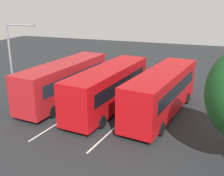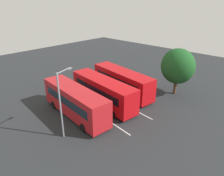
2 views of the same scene
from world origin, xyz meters
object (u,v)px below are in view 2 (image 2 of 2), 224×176
bus_far_left (122,81)px  bus_center_right (75,101)px  bus_center_left (103,91)px  pedestrian (58,83)px  street_lamp (61,101)px  depot_tree (178,66)px

bus_far_left → bus_center_right: (0.01, 8.28, 0.00)m
bus_center_right → bus_center_left: bearing=-89.4°
bus_center_left → pedestrian: size_ratio=6.24×
street_lamp → pedestrian: bearing=41.2°
bus_far_left → pedestrian: (7.97, 5.38, -0.86)m
bus_far_left → bus_center_right: 8.28m
bus_center_right → depot_tree: size_ratio=1.61×
bus_center_left → depot_tree: size_ratio=1.61×
bus_center_right → pedestrian: bus_center_right is taller
bus_center_left → pedestrian: (8.35, 1.24, -0.86)m
bus_center_right → street_lamp: street_lamp is taller
bus_far_left → street_lamp: street_lamp is taller
bus_center_left → bus_center_right: bearing=91.4°
bus_center_left → street_lamp: street_lamp is taller
street_lamp → bus_far_left: bearing=-6.9°
bus_center_left → street_lamp: 7.81m
pedestrian → street_lamp: street_lamp is taller
bus_center_left → pedestrian: bearing=15.2°
pedestrian → street_lamp: (-10.31, 6.05, 2.89)m
bus_far_left → bus_center_right: size_ratio=1.00×
bus_center_right → street_lamp: bearing=132.7°
bus_center_left → street_lamp: size_ratio=1.57×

